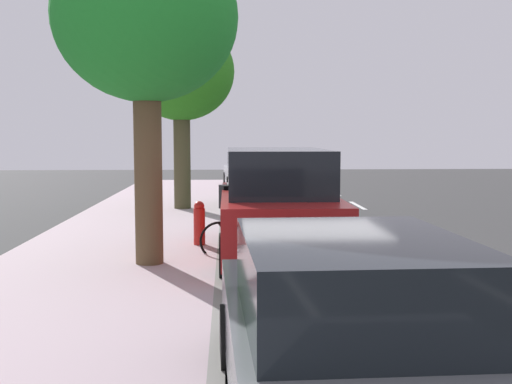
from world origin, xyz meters
name	(u,v)px	position (x,y,z in m)	size (l,w,h in m)	color
ground	(312,258)	(0.00, 0.00, 0.00)	(56.64, 56.64, 0.00)	#373737
sidewalk	(111,256)	(3.61, 0.00, 0.07)	(3.78, 35.40, 0.13)	#B49CA5
curb_edge	(222,255)	(1.64, 0.00, 0.07)	(0.16, 35.40, 0.13)	gray
lane_stripe_centre	(456,259)	(-2.59, 0.20, 0.00)	(0.14, 35.80, 0.01)	white
lane_stripe_bike_edge	(303,258)	(0.17, 0.00, 0.00)	(0.12, 35.40, 0.01)	white
parked_sedan_silver_nearest	(248,172)	(0.70, -13.68, 0.75)	(2.00, 4.48, 1.52)	#B7BABF
parked_sedan_green_second	(264,187)	(0.48, -6.55, 0.75)	(1.85, 4.40, 1.52)	#1E512D
parked_suv_red_mid	(276,204)	(0.68, 0.30, 1.03)	(1.98, 4.70, 1.99)	maroon
parked_sedan_grey_far	(352,342)	(0.65, 6.67, 0.75)	(1.95, 4.45, 1.52)	slate
bicycle_at_curb	(247,239)	(1.18, 0.00, 0.37)	(1.73, 0.46, 0.76)	black
cyclist_with_backpack	(234,203)	(1.41, -0.44, 0.98)	(0.49, 0.59, 1.62)	#C6B284
street_tree_near_cyclist	(181,73)	(2.82, -6.64, 3.95)	(3.00, 3.00, 5.27)	#4B452B
street_tree_mid_block	(146,21)	(2.82, 0.92, 4.04)	(2.94, 2.94, 5.32)	brown
fire_hydrant	(199,223)	(2.07, -0.76, 0.56)	(0.22, 0.22, 0.84)	red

